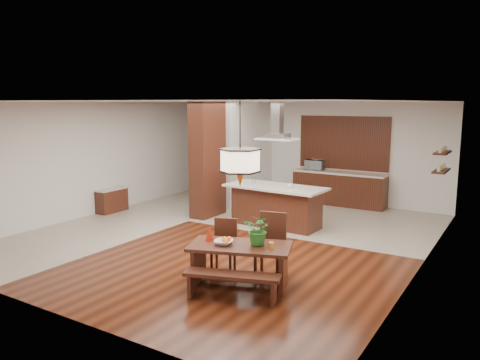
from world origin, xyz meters
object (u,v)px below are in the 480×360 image
Objects in this scene: dining_table at (240,255)px; dining_chair_right at (270,246)px; kitchen_island at (276,205)px; range_hood at (277,121)px; microwave at (315,165)px; dining_chair_left at (223,247)px; fruit_bowl at (224,242)px; dining_bench at (232,286)px; foliage_plant at (259,230)px; pendant_lantern at (240,144)px; hallway_console at (112,200)px; island_cup at (290,186)px.

dining_chair_right reaches higher than dining_table.
kitchen_island reaches higher than dining_table.
microwave is at bearing 95.81° from range_hood.
dining_chair_left is at bearing -86.67° from microwave.
kitchen_island reaches higher than fruit_bowl.
dining_chair_left is 0.86× the size of dining_chair_right.
fruit_bowl is at bearing -75.46° from range_hood.
dining_chair_right is at bearing 88.94° from dining_bench.
dining_table is 3.42× the size of microwave.
foliage_plant is at bearing -31.43° from dining_chair_left.
pendant_lantern is at bearing -68.41° from kitchen_island.
fruit_bowl is (-0.23, -0.13, -1.55)m from pendant_lantern.
island_cup is (4.75, 0.91, 0.70)m from hallway_console.
hallway_console is 6.46m from dining_bench.
dining_table is at bearing -71.53° from range_hood.
dining_chair_right is 0.86m from fruit_bowl.
range_hood is at bearing 108.47° from dining_table.
dining_chair_right is 1.17× the size of range_hood.
dining_chair_left is at bearing 167.61° from foliage_plant.
hallway_console is at bearing 149.55° from dining_chair_right.
range_hood is at bearing 103.21° from dining_chair_right.
dining_chair_right reaches higher than kitchen_island.
microwave is (-1.47, 6.49, 0.61)m from dining_table.
range_hood is (4.35, 1.02, 2.15)m from hallway_console.
range_hood is at bearing 165.17° from island_cup.
dining_bench is at bearing -76.25° from island_cup.
kitchen_island is (-1.17, 3.50, -1.75)m from pendant_lantern.
kitchen_island is 1.97m from range_hood.
dining_table is 1.35× the size of pendant_lantern.
kitchen_island is (-0.63, 3.17, 0.04)m from dining_chair_left.
microwave is (-1.69, 5.90, 0.57)m from dining_chair_right.
hallway_console is 4.89m from island_cup.
fruit_bowl is at bearing -26.24° from hallway_console.
hallway_console is at bearing -140.55° from microwave.
foliage_plant is at bearing -21.99° from hallway_console.
range_hood reaches higher than dining_chair_left.
dining_chair_right reaches higher than dining_bench.
pendant_lantern is at bearing -148.80° from foliage_plant.
microwave reaches higher than island_cup.
microwave reaches higher than dining_bench.
dining_chair_left is 3.09× the size of fruit_bowl.
pendant_lantern is 0.55× the size of kitchen_island.
dining_table is 13.22× the size of island_cup.
dining_chair_left is (-0.54, 0.33, -0.03)m from dining_table.
microwave is (-0.30, 3.00, 0.60)m from kitchen_island.
pendant_lantern is (-0.21, -0.59, 1.72)m from dining_chair_right.
dining_table is 4.19m from range_hood.
dining_bench is 1.36× the size of dining_chair_right.
island_cup is at bearing 102.80° from pendant_lantern.
pendant_lantern is 1.57m from fruit_bowl.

